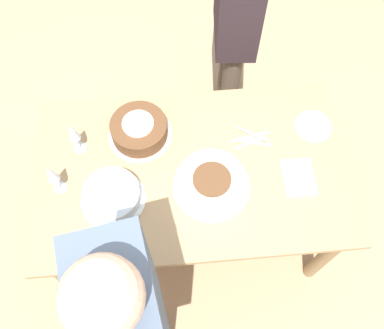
{
  "coord_description": "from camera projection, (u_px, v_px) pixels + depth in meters",
  "views": [
    {
      "loc": [
        0.08,
        0.89,
        2.6
      ],
      "look_at": [
        0.0,
        0.0,
        0.83
      ],
      "focal_mm": 40.0,
      "sensor_mm": 36.0,
      "label": 1
    }
  ],
  "objects": [
    {
      "name": "ground_plane",
      "position": [
        192.0,
        223.0,
        2.72
      ],
      "size": [
        12.0,
        12.0,
        0.0
      ],
      "primitive_type": "plane",
      "color": "tan"
    },
    {
      "name": "person_watching",
      "position": [
        134.0,
        327.0,
        1.45
      ],
      "size": [
        0.28,
        0.43,
        1.74
      ],
      "rotation": [
        0.0,
        0.0,
        -1.4
      ],
      "color": "#232328",
      "rests_on": "ground_plane"
    },
    {
      "name": "napkin_stack",
      "position": [
        298.0,
        178.0,
        2.0
      ],
      "size": [
        0.15,
        0.19,
        0.02
      ],
      "color": "silver",
      "rests_on": "dining_table"
    },
    {
      "name": "person_cutting",
      "position": [
        237.0,
        11.0,
        2.26
      ],
      "size": [
        0.25,
        0.42,
        1.57
      ],
      "rotation": [
        0.0,
        0.0,
        1.49
      ],
      "color": "#4C4238",
      "rests_on": "ground_plane"
    },
    {
      "name": "dining_table",
      "position": [
        192.0,
        180.0,
        2.13
      ],
      "size": [
        1.5,
        0.89,
        0.78
      ],
      "color": "tan",
      "rests_on": "ground_plane"
    },
    {
      "name": "cake_center_white",
      "position": [
        212.0,
        183.0,
        1.95
      ],
      "size": [
        0.36,
        0.36,
        0.09
      ],
      "color": "white",
      "rests_on": "dining_table"
    },
    {
      "name": "dessert_plate_left",
      "position": [
        313.0,
        126.0,
        2.13
      ],
      "size": [
        0.19,
        0.19,
        0.01
      ],
      "color": "silver",
      "rests_on": "dining_table"
    },
    {
      "name": "cake_front_chocolate",
      "position": [
        139.0,
        130.0,
        2.07
      ],
      "size": [
        0.31,
        0.31,
        0.11
      ],
      "color": "white",
      "rests_on": "dining_table"
    },
    {
      "name": "wine_glass_near",
      "position": [
        51.0,
        174.0,
        1.85
      ],
      "size": [
        0.06,
        0.06,
        0.22
      ],
      "color": "silver",
      "rests_on": "dining_table"
    },
    {
      "name": "fork_pile",
      "position": [
        251.0,
        139.0,
        2.09
      ],
      "size": [
        0.2,
        0.13,
        0.01
      ],
      "color": "silver",
      "rests_on": "dining_table"
    },
    {
      "name": "wine_glass_far",
      "position": [
        73.0,
        132.0,
        1.95
      ],
      "size": [
        0.06,
        0.06,
        0.22
      ],
      "color": "silver",
      "rests_on": "dining_table"
    },
    {
      "name": "cake_back_decorated",
      "position": [
        112.0,
        196.0,
        1.92
      ],
      "size": [
        0.3,
        0.3,
        0.08
      ],
      "color": "white",
      "rests_on": "dining_table"
    }
  ]
}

